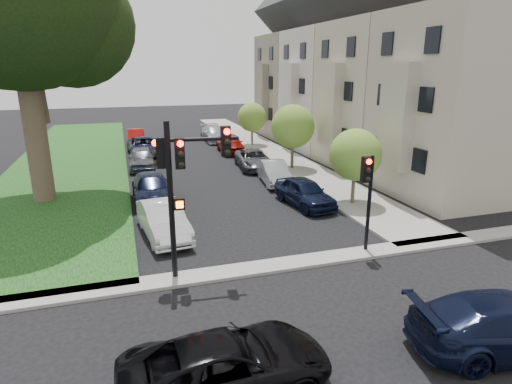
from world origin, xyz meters
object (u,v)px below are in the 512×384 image
object	(u,v)px
small_tree_c	(252,117)
car_parked_4	(215,134)
car_parked_0	(305,192)
car_parked_6	(152,188)
car_parked_1	(274,172)
traffic_signal_secondary	(367,186)
car_cross_far	(510,324)
small_tree_a	(355,155)
car_parked_5	(163,220)
traffic_signal_main	(182,172)
car_parked_2	(254,159)
car_parked_9	(136,137)
car_cross_near	(227,365)
car_parked_3	(230,143)
small_tree_b	(293,127)
car_parked_8	(144,146)
car_parked_7	(142,158)

from	to	relation	value
small_tree_c	car_parked_4	world-z (taller)	small_tree_c
car_parked_0	car_parked_6	size ratio (longest dim) A/B	0.87
small_tree_c	car_parked_1	xyz separation A→B (m)	(-2.50, -12.89, -1.91)
traffic_signal_secondary	car_cross_far	distance (m)	6.73
traffic_signal_secondary	small_tree_a	bearing A→B (deg)	64.11
car_cross_far	car_parked_5	size ratio (longest dim) A/B	1.15
traffic_signal_main	car_parked_2	distance (m)	16.88
car_cross_far	car_parked_9	xyz separation A→B (m)	(-7.79, 34.18, -0.05)
car_cross_near	car_parked_3	size ratio (longest dim) A/B	1.04
small_tree_b	car_parked_4	size ratio (longest dim) A/B	0.89
car_parked_2	car_parked_3	world-z (taller)	car_parked_3
small_tree_a	car_parked_5	xyz separation A→B (m)	(-9.97, -1.50, -1.94)
car_parked_5	car_parked_8	size ratio (longest dim) A/B	0.85
small_tree_c	traffic_signal_secondary	xyz separation A→B (m)	(-2.68, -23.69, 0.09)
car_cross_near	car_parked_4	world-z (taller)	car_parked_4
car_parked_7	car_parked_5	bearing A→B (deg)	-86.83
car_parked_6	car_parked_7	xyz separation A→B (m)	(-0.09, 8.00, 0.03)
car_parked_0	car_parked_1	world-z (taller)	car_parked_0
car_parked_0	car_parked_2	distance (m)	8.96
car_parked_3	car_parked_1	bearing A→B (deg)	-86.07
small_tree_a	car_parked_8	distance (m)	19.39
small_tree_c	traffic_signal_main	size ratio (longest dim) A/B	0.72
car_cross_near	car_parked_9	bearing A→B (deg)	-1.67
traffic_signal_main	car_parked_9	bearing A→B (deg)	91.12
small_tree_c	small_tree_a	bearing A→B (deg)	-90.00
car_cross_near	car_parked_4	bearing A→B (deg)	-14.36
small_tree_a	car_parked_3	world-z (taller)	small_tree_a
small_tree_c	car_cross_far	xyz separation A→B (m)	(-2.32, -30.11, -1.86)
traffic_signal_secondary	car_parked_9	xyz separation A→B (m)	(-7.44, 27.75, -2.01)
traffic_signal_main	car_parked_9	xyz separation A→B (m)	(-0.54, 27.71, -3.05)
car_parked_0	car_parked_6	xyz separation A→B (m)	(-7.56, 3.23, -0.02)
traffic_signal_secondary	car_cross_near	world-z (taller)	traffic_signal_secondary
car_parked_0	car_parked_2	xyz separation A→B (m)	(-0.01, 8.96, -0.07)
car_parked_7	car_parked_8	bearing A→B (deg)	87.34
car_cross_near	car_parked_9	distance (m)	33.41
car_parked_5	traffic_signal_secondary	bearing A→B (deg)	-35.69
car_parked_0	car_parked_9	xyz separation A→B (m)	(-7.61, 21.65, -0.03)
car_cross_far	car_parked_7	distance (m)	25.02
car_parked_1	car_parked_6	xyz separation A→B (m)	(-7.56, -1.47, 0.02)
car_parked_3	car_parked_6	bearing A→B (deg)	-119.02
small_tree_c	car_parked_3	distance (m)	4.11
small_tree_b	car_parked_7	size ratio (longest dim) A/B	1.04
car_cross_near	small_tree_c	bearing A→B (deg)	-20.66
small_tree_a	car_cross_far	xyz separation A→B (m)	(-2.32, -11.94, -1.93)
traffic_signal_secondary	car_parked_5	xyz separation A→B (m)	(-7.29, 4.02, -1.96)
traffic_signal_secondary	car_parked_1	distance (m)	10.99
traffic_signal_main	car_cross_near	world-z (taller)	traffic_signal_main
small_tree_b	car_parked_6	xyz separation A→B (m)	(-10.06, -4.65, -2.31)
traffic_signal_main	car_cross_far	size ratio (longest dim) A/B	1.05
small_tree_c	car_cross_near	xyz separation A→B (m)	(-9.54, -29.34, -1.94)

